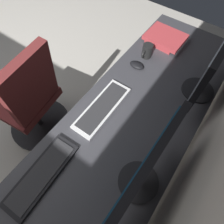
# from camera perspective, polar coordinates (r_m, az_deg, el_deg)

# --- Properties ---
(desk) EXTENTS (2.30, 0.68, 0.73)m
(desk) POSITION_cam_1_polar(r_m,az_deg,el_deg) (1.12, 2.10, -8.60)
(desk) COLOR #38383D
(desk) RESTS_ON ground
(monitor_primary) EXTENTS (0.53, 0.20, 0.39)m
(monitor_primary) POSITION_cam_1_polar(r_m,az_deg,el_deg) (0.78, 9.67, -16.92)
(monitor_primary) COLOR black
(monitor_primary) RESTS_ON desk
(monitor_secondary) EXTENTS (0.54, 0.20, 0.43)m
(monitor_secondary) POSITION_cam_1_polar(r_m,az_deg,el_deg) (1.17, 28.53, 13.10)
(monitor_secondary) COLOR black
(monitor_secondary) RESTS_ON desk
(keyboard_main) EXTENTS (0.42, 0.14, 0.02)m
(keyboard_main) POSITION_cam_1_polar(r_m,az_deg,el_deg) (1.14, -2.96, 1.36)
(keyboard_main) COLOR silver
(keyboard_main) RESTS_ON desk
(keyboard_spare) EXTENTS (0.43, 0.16, 0.02)m
(keyboard_spare) POSITION_cam_1_polar(r_m,az_deg,el_deg) (1.05, -20.33, -17.16)
(keyboard_spare) COLOR black
(keyboard_spare) RESTS_ON desk
(mouse_main) EXTENTS (0.06, 0.10, 0.03)m
(mouse_main) POSITION_cam_1_polar(r_m,az_deg,el_deg) (1.36, 7.46, 13.76)
(mouse_main) COLOR black
(mouse_main) RESTS_ON desk
(book_stack_near) EXTENTS (0.23, 0.29, 0.05)m
(book_stack_near) POSITION_cam_1_polar(r_m,az_deg,el_deg) (1.59, 15.60, 20.62)
(book_stack_near) COLOR #B2383D
(book_stack_near) RESTS_ON desk
(coffee_mug) EXTENTS (0.11, 0.07, 0.10)m
(coffee_mug) POSITION_cam_1_polar(r_m,az_deg,el_deg) (1.42, 10.43, 17.52)
(coffee_mug) COLOR black
(coffee_mug) RESTS_ON desk
(office_chair) EXTENTS (0.56, 0.58, 0.97)m
(office_chair) POSITION_cam_1_polar(r_m,az_deg,el_deg) (1.62, -23.08, 2.39)
(office_chair) COLOR maroon
(office_chair) RESTS_ON ground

